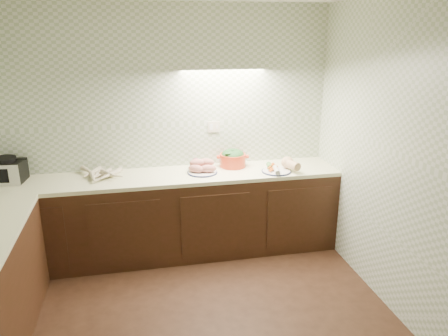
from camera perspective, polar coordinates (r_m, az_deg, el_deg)
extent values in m
cube|color=#99AA87|center=(4.69, -7.95, 4.78)|extent=(3.60, 0.05, 2.60)
cube|color=#99AA87|center=(3.63, 23.66, -0.56)|extent=(0.05, 3.60, 2.60)
cube|color=beige|center=(4.76, -1.34, 5.41)|extent=(0.13, 0.01, 0.12)
cube|color=black|center=(4.71, -7.25, -6.34)|extent=(3.60, 0.60, 0.86)
cube|color=#FAF9C3|center=(4.54, -7.47, -1.16)|extent=(3.60, 0.60, 0.04)
cube|color=black|center=(4.79, -26.61, -0.40)|extent=(0.38, 0.30, 0.21)
cube|color=#A8A7AD|center=(4.67, -27.19, -0.93)|extent=(0.35, 0.05, 0.21)
cube|color=black|center=(4.67, -27.19, -0.93)|extent=(0.23, 0.03, 0.14)
cylinder|color=black|center=(4.75, -26.82, 1.02)|extent=(0.25, 0.25, 0.04)
cone|color=beige|center=(4.56, -14.34, -0.90)|extent=(0.06, 0.21, 0.05)
cone|color=beige|center=(4.69, -17.72, -0.66)|extent=(0.21, 0.24, 0.06)
cone|color=beige|center=(4.65, -15.44, -0.58)|extent=(0.19, 0.21, 0.06)
cone|color=beige|center=(4.59, -16.22, -0.96)|extent=(0.11, 0.28, 0.05)
cone|color=beige|center=(4.66, -14.63, -0.47)|extent=(0.18, 0.21, 0.06)
cone|color=beige|center=(4.63, -15.04, -0.67)|extent=(0.07, 0.22, 0.05)
cone|color=beige|center=(4.58, -14.95, -0.85)|extent=(0.13, 0.28, 0.06)
cone|color=beige|center=(4.55, -14.74, -0.55)|extent=(0.19, 0.25, 0.06)
cone|color=beige|center=(4.51, -17.09, -1.08)|extent=(0.19, 0.22, 0.06)
cone|color=beige|center=(4.55, -17.25, -0.92)|extent=(0.22, 0.17, 0.05)
cylinder|color=#12183C|center=(4.57, -2.84, -0.57)|extent=(0.32, 0.32, 0.01)
cylinder|color=white|center=(4.56, -2.84, -0.55)|extent=(0.30, 0.30, 0.02)
ellipsoid|color=#B3725E|center=(4.53, -3.69, -0.08)|extent=(0.18, 0.11, 0.08)
ellipsoid|color=#B3725E|center=(4.52, -2.11, -0.08)|extent=(0.18, 0.11, 0.08)
ellipsoid|color=#B3725E|center=(4.60, -2.89, 0.25)|extent=(0.18, 0.11, 0.08)
ellipsoid|color=#B3725E|center=(4.57, -3.45, 0.68)|extent=(0.18, 0.11, 0.08)
ellipsoid|color=#B3725E|center=(4.58, -2.33, 0.76)|extent=(0.18, 0.11, 0.08)
cylinder|color=black|center=(4.67, -3.49, 0.16)|extent=(0.16, 0.16, 0.06)
sphere|color=maroon|center=(4.65, -3.70, 0.78)|extent=(0.09, 0.09, 0.09)
sphere|color=white|center=(4.67, -3.12, 0.71)|extent=(0.05, 0.05, 0.05)
cylinder|color=red|center=(4.75, 1.14, 1.03)|extent=(0.32, 0.32, 0.14)
cube|color=red|center=(4.73, -0.74, 1.45)|extent=(0.04, 0.07, 0.02)
cube|color=red|center=(4.76, 3.03, 1.51)|extent=(0.04, 0.07, 0.02)
ellipsoid|color=#2C5F26|center=(4.74, 1.15, 1.68)|extent=(0.25, 0.25, 0.14)
cylinder|color=#12183C|center=(4.63, 6.85, -0.42)|extent=(0.31, 0.31, 0.01)
cylinder|color=white|center=(4.63, 6.86, -0.39)|extent=(0.29, 0.29, 0.02)
cone|color=orange|center=(4.63, 6.45, -0.05)|extent=(0.13, 0.17, 0.04)
cone|color=orange|center=(4.63, 6.76, -0.05)|extent=(0.10, 0.18, 0.04)
cone|color=orange|center=(4.60, 6.47, -0.14)|extent=(0.10, 0.18, 0.04)
cone|color=orange|center=(4.62, 6.68, 0.15)|extent=(0.13, 0.17, 0.04)
cylinder|color=beige|center=(4.56, 6.85, -0.26)|extent=(0.08, 0.21, 0.05)
cylinder|color=#477330|center=(4.69, 5.95, 0.29)|extent=(0.07, 0.13, 0.05)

